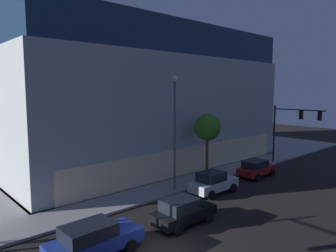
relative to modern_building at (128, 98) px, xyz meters
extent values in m
plane|color=black|center=(-11.54, -19.54, -7.14)|extent=(120.00, 120.00, 0.00)
cube|color=#4C4C51|center=(0.00, 0.05, -7.07)|extent=(30.09, 21.31, 0.15)
cube|color=beige|center=(0.00, -10.21, -5.73)|extent=(26.72, 0.60, 2.52)
cube|color=#A1A6A8|center=(0.00, 0.05, -1.41)|extent=(29.69, 20.91, 11.16)
cube|color=#1A2F48|center=(0.00, 0.05, 5.73)|extent=(29.09, 20.49, 3.13)
cylinder|color=black|center=(10.11, -13.24, -3.87)|extent=(0.18, 0.18, 6.25)
cylinder|color=black|center=(10.11, -15.89, -1.11)|extent=(0.13, 5.29, 0.12)
cube|color=black|center=(10.11, -16.15, -1.61)|extent=(0.32, 0.32, 0.90)
sphere|color=yellow|center=(10.10, -16.33, -1.61)|extent=(0.18, 0.18, 0.18)
cube|color=black|center=(10.10, -18.00, -1.61)|extent=(0.32, 0.32, 0.90)
sphere|color=yellow|center=(10.10, -18.18, -1.89)|extent=(0.18, 0.18, 0.18)
cylinder|color=#525252|center=(-4.59, -12.92, -2.68)|extent=(0.16, 0.16, 8.62)
sphere|color=#F9EFC6|center=(-4.59, -12.92, 1.78)|extent=(0.44, 0.44, 0.44)
cylinder|color=#4A3C1E|center=(0.01, -12.33, -5.18)|extent=(0.26, 0.26, 3.62)
sphere|color=#377920|center=(0.01, -12.33, -2.40)|extent=(2.43, 2.43, 2.43)
cube|color=navy|center=(-14.21, -17.50, -6.48)|extent=(4.70, 1.94, 0.68)
cube|color=black|center=(-14.56, -17.50, -5.81)|extent=(2.48, 1.72, 0.65)
cube|color=#F9F4CC|center=(-11.94, -16.90, -6.48)|extent=(0.12, 0.20, 0.12)
cube|color=#F9F4CC|center=(-11.92, -18.01, -6.48)|extent=(0.12, 0.20, 0.12)
cylinder|color=black|center=(-12.79, -16.54, -6.82)|extent=(0.65, 0.25, 0.65)
cylinder|color=black|center=(-12.75, -18.39, -6.82)|extent=(0.65, 0.25, 0.65)
cylinder|color=black|center=(-15.68, -16.60, -6.82)|extent=(0.65, 0.25, 0.65)
cube|color=black|center=(-8.47, -17.83, -6.52)|extent=(4.12, 1.77, 0.61)
cube|color=black|center=(-8.78, -17.83, -5.87)|extent=(2.11, 1.59, 0.69)
cube|color=#F9F4CC|center=(-6.46, -17.30, -6.52)|extent=(0.12, 0.20, 0.12)
cube|color=#F9F4CC|center=(-6.46, -18.36, -6.52)|extent=(0.12, 0.20, 0.12)
cylinder|color=black|center=(-7.19, -16.95, -6.82)|extent=(0.64, 0.24, 0.64)
cylinder|color=black|center=(-7.20, -18.72, -6.82)|extent=(0.64, 0.24, 0.64)
cylinder|color=black|center=(-9.75, -16.94, -6.82)|extent=(0.64, 0.24, 0.64)
cylinder|color=black|center=(-9.75, -18.71, -6.82)|extent=(0.64, 0.24, 0.64)
cube|color=#B7BABF|center=(-2.72, -15.41, -6.44)|extent=(4.22, 1.72, 0.69)
cube|color=black|center=(-3.03, -15.40, -5.74)|extent=(2.00, 1.54, 0.70)
cube|color=#F9F4CC|center=(-0.66, -14.90, -6.44)|extent=(0.12, 0.20, 0.12)
cube|color=#F9F4CC|center=(-0.66, -15.92, -6.44)|extent=(0.12, 0.20, 0.12)
cylinder|color=black|center=(-1.41, -14.56, -6.78)|extent=(0.72, 0.24, 0.72)
cylinder|color=black|center=(-1.41, -16.26, -6.78)|extent=(0.72, 0.24, 0.72)
cylinder|color=black|center=(-4.02, -14.55, -6.78)|extent=(0.72, 0.24, 0.72)
cylinder|color=black|center=(-4.03, -16.25, -6.78)|extent=(0.72, 0.24, 0.72)
cube|color=maroon|center=(3.94, -15.04, -6.48)|extent=(4.18, 1.79, 0.62)
cube|color=black|center=(3.63, -15.05, -5.85)|extent=(2.26, 1.59, 0.63)
cube|color=#F9F4CC|center=(5.97, -14.49, -6.48)|extent=(0.12, 0.20, 0.12)
cube|color=#F9F4CC|center=(5.98, -15.53, -6.48)|extent=(0.12, 0.20, 0.12)
cylinder|color=black|center=(5.22, -14.16, -6.79)|extent=(0.72, 0.25, 0.71)
cylinder|color=black|center=(5.25, -15.89, -6.79)|extent=(0.72, 0.25, 0.71)
cylinder|color=black|center=(2.64, -14.20, -6.79)|extent=(0.72, 0.25, 0.71)
cylinder|color=black|center=(2.67, -15.92, -6.79)|extent=(0.72, 0.25, 0.71)
camera|label=1|loc=(-21.30, -30.59, 0.85)|focal=33.43mm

